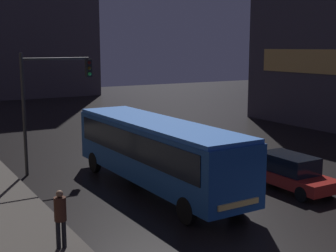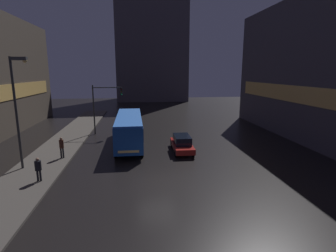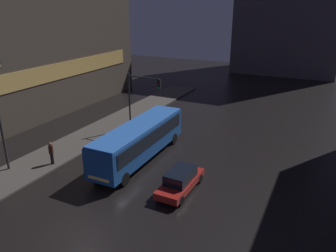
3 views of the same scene
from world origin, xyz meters
The scene contains 7 objects.
ground_plane centered at (0.00, 0.00, 0.00)m, with size 120.00×120.00×0.00m, color black.
sidewalk_left centered at (-9.00, 10.00, 0.07)m, with size 4.00×48.00×0.15m.
building_left_tower centered at (-20.90, 15.58, 7.10)m, with size 10.07×29.17×14.22m.
bus_near centered at (-2.08, 9.67, 1.89)m, with size 2.70×11.18×3.06m.
car_taxi centered at (2.97, 6.72, 0.78)m, with size 1.83×4.66×1.55m.
pedestrian_mid centered at (-7.76, 5.54, 1.25)m, with size 0.52×0.52×1.84m.
traffic_light_main centered at (-5.13, 14.91, 4.07)m, with size 3.59×0.35×5.96m.
Camera 3 is at (11.06, -11.35, 12.18)m, focal length 35.00 mm.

